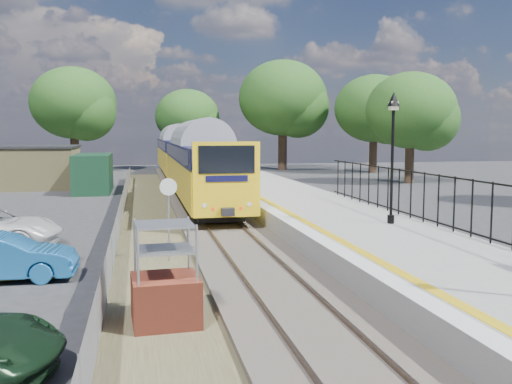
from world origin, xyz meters
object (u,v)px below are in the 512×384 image
object	(u,v)px
victorian_lamp_north	(393,127)
car_blue	(2,258)
brick_plinth	(165,276)
speed_sign	(169,206)
train	(185,156)

from	to	relation	value
victorian_lamp_north	car_blue	size ratio (longest dim) A/B	1.15
victorian_lamp_north	brick_plinth	size ratio (longest dim) A/B	2.05
victorian_lamp_north	brick_plinth	distance (m)	11.01
victorian_lamp_north	car_blue	xyz separation A→B (m)	(-12.46, -1.98, -3.64)
victorian_lamp_north	speed_sign	world-z (taller)	victorian_lamp_north
brick_plinth	speed_sign	size ratio (longest dim) A/B	0.84
speed_sign	car_blue	bearing A→B (deg)	-159.32
victorian_lamp_north	train	bearing A→B (deg)	102.39
speed_sign	car_blue	world-z (taller)	speed_sign
speed_sign	car_blue	size ratio (longest dim) A/B	0.67
train	speed_sign	xyz separation A→B (m)	(-2.50, -24.80, -0.53)
train	car_blue	world-z (taller)	train
victorian_lamp_north	brick_plinth	world-z (taller)	victorian_lamp_north
train	car_blue	distance (m)	27.11
victorian_lamp_north	train	world-z (taller)	victorian_lamp_north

